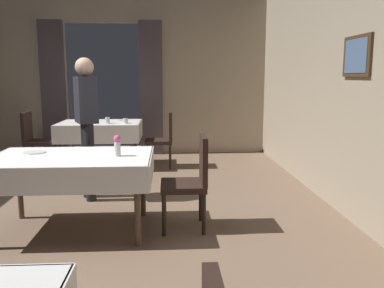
{
  "coord_description": "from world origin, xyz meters",
  "views": [
    {
      "loc": [
        1.24,
        -3.81,
        1.5
      ],
      "look_at": [
        1.48,
        0.19,
        0.83
      ],
      "focal_mm": 37.95,
      "sensor_mm": 36.0,
      "label": 1
    }
  ],
  "objects_px": {
    "dining_table_far": "(100,128)",
    "glass_far_c": "(126,121)",
    "glass_far_a": "(108,120)",
    "plate_far_d": "(121,120)",
    "chair_far_left": "(35,137)",
    "chair_mid_right": "(191,178)",
    "person_waiter_by_doorway": "(86,116)",
    "chair_far_right": "(164,137)",
    "plate_mid_b": "(35,152)",
    "flower_vase_mid": "(117,145)",
    "glass_far_b": "(87,120)",
    "dining_table_mid": "(72,164)"
  },
  "relations": [
    {
      "from": "dining_table_far",
      "to": "glass_far_c",
      "type": "relative_size",
      "value": 16.16
    },
    {
      "from": "glass_far_a",
      "to": "plate_far_d",
      "type": "relative_size",
      "value": 0.53
    },
    {
      "from": "chair_far_left",
      "to": "plate_far_d",
      "type": "height_order",
      "value": "chair_far_left"
    },
    {
      "from": "chair_mid_right",
      "to": "chair_far_left",
      "type": "relative_size",
      "value": 1.0
    },
    {
      "from": "person_waiter_by_doorway",
      "to": "glass_far_c",
      "type": "bearing_deg",
      "value": 79.99
    },
    {
      "from": "chair_mid_right",
      "to": "chair_far_right",
      "type": "xyz_separation_m",
      "value": [
        -0.3,
        2.8,
        0.0
      ]
    },
    {
      "from": "chair_mid_right",
      "to": "glass_far_a",
      "type": "height_order",
      "value": "chair_mid_right"
    },
    {
      "from": "dining_table_far",
      "to": "chair_mid_right",
      "type": "bearing_deg",
      "value": -65.0
    },
    {
      "from": "chair_mid_right",
      "to": "plate_mid_b",
      "type": "distance_m",
      "value": 1.58
    },
    {
      "from": "chair_far_left",
      "to": "plate_mid_b",
      "type": "distance_m",
      "value": 2.82
    },
    {
      "from": "dining_table_far",
      "to": "glass_far_a",
      "type": "bearing_deg",
      "value": -55.07
    },
    {
      "from": "plate_far_d",
      "to": "glass_far_c",
      "type": "bearing_deg",
      "value": -74.84
    },
    {
      "from": "chair_mid_right",
      "to": "chair_far_right",
      "type": "bearing_deg",
      "value": 96.2
    },
    {
      "from": "flower_vase_mid",
      "to": "glass_far_b",
      "type": "xyz_separation_m",
      "value": [
        -0.86,
        3.0,
        -0.07
      ]
    },
    {
      "from": "chair_far_left",
      "to": "plate_far_d",
      "type": "relative_size",
      "value": 4.72
    },
    {
      "from": "dining_table_mid",
      "to": "dining_table_far",
      "type": "distance_m",
      "value": 2.94
    },
    {
      "from": "dining_table_mid",
      "to": "chair_mid_right",
      "type": "height_order",
      "value": "chair_mid_right"
    },
    {
      "from": "plate_mid_b",
      "to": "glass_far_b",
      "type": "distance_m",
      "value": 2.79
    },
    {
      "from": "dining_table_mid",
      "to": "plate_mid_b",
      "type": "relative_size",
      "value": 6.88
    },
    {
      "from": "plate_mid_b",
      "to": "glass_far_a",
      "type": "relative_size",
      "value": 2.14
    },
    {
      "from": "dining_table_far",
      "to": "flower_vase_mid",
      "type": "distance_m",
      "value": 3.04
    },
    {
      "from": "chair_far_left",
      "to": "glass_far_c",
      "type": "distance_m",
      "value": 1.53
    },
    {
      "from": "glass_far_b",
      "to": "flower_vase_mid",
      "type": "bearing_deg",
      "value": -73.92
    },
    {
      "from": "chair_far_left",
      "to": "flower_vase_mid",
      "type": "relative_size",
      "value": 4.61
    },
    {
      "from": "dining_table_far",
      "to": "chair_mid_right",
      "type": "xyz_separation_m",
      "value": [
        1.36,
        -2.91,
        -0.14
      ]
    },
    {
      "from": "dining_table_far",
      "to": "person_waiter_by_doorway",
      "type": "xyz_separation_m",
      "value": [
        0.15,
        -1.86,
        0.37
      ]
    },
    {
      "from": "chair_far_right",
      "to": "chair_far_left",
      "type": "height_order",
      "value": "same"
    },
    {
      "from": "dining_table_mid",
      "to": "flower_vase_mid",
      "type": "relative_size",
      "value": 7.6
    },
    {
      "from": "dining_table_far",
      "to": "chair_far_right",
      "type": "distance_m",
      "value": 1.07
    },
    {
      "from": "chair_far_left",
      "to": "plate_mid_b",
      "type": "relative_size",
      "value": 4.17
    },
    {
      "from": "chair_far_left",
      "to": "person_waiter_by_doorway",
      "type": "relative_size",
      "value": 0.54
    },
    {
      "from": "flower_vase_mid",
      "to": "plate_far_d",
      "type": "xyz_separation_m",
      "value": [
        -0.32,
        3.19,
        -0.1
      ]
    },
    {
      "from": "chair_mid_right",
      "to": "chair_far_left",
      "type": "distance_m",
      "value": 3.73
    },
    {
      "from": "dining_table_far",
      "to": "plate_far_d",
      "type": "distance_m",
      "value": 0.41
    },
    {
      "from": "plate_mid_b",
      "to": "glass_far_b",
      "type": "xyz_separation_m",
      "value": [
        -0.02,
        2.79,
        0.03
      ]
    },
    {
      "from": "chair_far_right",
      "to": "dining_table_mid",
      "type": "bearing_deg",
      "value": -106.76
    },
    {
      "from": "glass_far_a",
      "to": "glass_far_b",
      "type": "bearing_deg",
      "value": 144.42
    },
    {
      "from": "flower_vase_mid",
      "to": "glass_far_c",
      "type": "bearing_deg",
      "value": 94.27
    },
    {
      "from": "dining_table_mid",
      "to": "glass_far_a",
      "type": "xyz_separation_m",
      "value": [
        -0.05,
        2.7,
        0.13
      ]
    },
    {
      "from": "flower_vase_mid",
      "to": "glass_far_a",
      "type": "distance_m",
      "value": 2.78
    },
    {
      "from": "dining_table_far",
      "to": "glass_far_b",
      "type": "height_order",
      "value": "glass_far_b"
    },
    {
      "from": "chair_far_right",
      "to": "plate_mid_b",
      "type": "height_order",
      "value": "chair_far_right"
    },
    {
      "from": "chair_far_left",
      "to": "glass_far_b",
      "type": "xyz_separation_m",
      "value": [
        0.84,
        0.11,
        0.28
      ]
    },
    {
      "from": "plate_mid_b",
      "to": "glass_far_a",
      "type": "xyz_separation_m",
      "value": [
        0.35,
        2.52,
        0.05
      ]
    },
    {
      "from": "plate_mid_b",
      "to": "person_waiter_by_doorway",
      "type": "height_order",
      "value": "person_waiter_by_doorway"
    },
    {
      "from": "plate_far_d",
      "to": "person_waiter_by_doorway",
      "type": "bearing_deg",
      "value": -94.8
    },
    {
      "from": "glass_far_c",
      "to": "chair_mid_right",
      "type": "bearing_deg",
      "value": -71.35
    },
    {
      "from": "flower_vase_mid",
      "to": "glass_far_a",
      "type": "bearing_deg",
      "value": 100.16
    },
    {
      "from": "dining_table_mid",
      "to": "flower_vase_mid",
      "type": "distance_m",
      "value": 0.48
    },
    {
      "from": "plate_mid_b",
      "to": "glass_far_c",
      "type": "bearing_deg",
      "value": 75.89
    }
  ]
}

